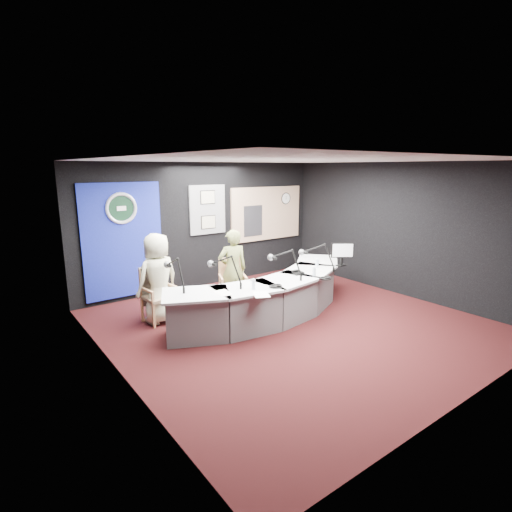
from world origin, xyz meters
TOP-DOWN VIEW (x-y plane):
  - ground at (0.00, 0.00)m, footprint 6.00×6.00m
  - ceiling at (0.00, 0.00)m, footprint 6.00×6.00m
  - wall_back at (0.00, 3.00)m, footprint 6.00×0.02m
  - wall_front at (0.00, -3.00)m, footprint 6.00×0.02m
  - wall_left at (-3.00, 0.00)m, footprint 0.02×6.00m
  - wall_right at (3.00, 0.00)m, footprint 0.02×6.00m
  - broadcast_desk at (-0.05, 0.55)m, footprint 4.50×1.90m
  - backdrop_panel at (-1.90, 2.97)m, footprint 1.60×0.05m
  - agency_seal at (-1.90, 2.93)m, footprint 0.63×0.07m
  - seal_center at (-1.90, 2.94)m, footprint 0.48×0.01m
  - pinboard at (0.05, 2.97)m, footprint 0.90×0.04m
  - framed_photo_upper at (0.05, 2.94)m, footprint 0.34×0.02m
  - framed_photo_lower at (0.05, 2.94)m, footprint 0.34×0.02m
  - booth_window_frame at (1.75, 2.97)m, footprint 2.12×0.06m
  - booth_glow at (1.75, 2.96)m, footprint 2.00×0.02m
  - equipment_rack at (1.30, 2.94)m, footprint 0.55×0.02m
  - wall_clock at (2.35, 2.94)m, footprint 0.28×0.01m
  - armchair_left at (-1.83, 1.47)m, footprint 0.53×0.53m
  - armchair_right at (-0.39, 1.29)m, footprint 0.67×0.67m
  - draped_jacket at (-1.82, 1.72)m, footprint 0.51×0.16m
  - person_man at (-1.83, 1.47)m, footprint 0.86×0.64m
  - person_woman at (-0.39, 1.29)m, footprint 0.64×0.50m
  - computer_monitor at (1.57, 0.31)m, footprint 0.37×0.28m
  - desk_phone at (0.43, 0.34)m, footprint 0.20×0.17m
  - headphones_near at (0.61, -0.17)m, footprint 0.24×0.24m
  - headphones_far at (-0.41, -0.03)m, footprint 0.24×0.24m
  - paper_stack at (-1.28, 0.22)m, footprint 0.25×0.34m
  - notepad at (-0.84, -0.20)m, footprint 0.36×0.40m
  - boom_mic_a at (-1.77, 0.88)m, footprint 0.16×0.74m
  - boom_mic_b at (-1.04, 0.52)m, footprint 0.34×0.70m
  - boom_mic_c at (0.08, 0.30)m, footprint 0.33×0.70m
  - boom_mic_d at (0.90, 0.32)m, footprint 0.48×0.62m
  - water_bottles at (0.16, 0.29)m, footprint 1.93×0.50m

SIDE VIEW (x-z plane):
  - ground at x=0.00m, z-range 0.00..0.00m
  - broadcast_desk at x=-0.05m, z-range 0.00..0.75m
  - armchair_left at x=-1.83m, z-range 0.00..0.85m
  - armchair_right at x=-0.39m, z-range 0.00..0.90m
  - draped_jacket at x=-1.82m, z-range 0.27..0.97m
  - paper_stack at x=-1.28m, z-range 0.75..0.75m
  - notepad at x=-0.84m, z-range 0.75..0.75m
  - headphones_near at x=0.61m, z-range 0.75..0.79m
  - headphones_far at x=-0.41m, z-range 0.75..0.79m
  - person_woman at x=-0.39m, z-range 0.00..1.55m
  - desk_phone at x=0.43m, z-range 0.75..0.80m
  - person_man at x=-1.83m, z-range 0.00..1.59m
  - water_bottles at x=0.16m, z-range 0.75..0.93m
  - boom_mic_a at x=-1.77m, z-range 0.75..1.35m
  - boom_mic_b at x=-1.04m, z-range 0.75..1.35m
  - boom_mic_c at x=0.08m, z-range 0.75..1.35m
  - boom_mic_d at x=0.90m, z-range 0.75..1.35m
  - computer_monitor at x=1.57m, z-range 0.92..1.22m
  - backdrop_panel at x=-1.90m, z-range 0.10..2.40m
  - wall_back at x=0.00m, z-range 0.00..2.80m
  - wall_front at x=0.00m, z-range 0.00..2.80m
  - wall_left at x=-3.00m, z-range 0.00..2.80m
  - wall_right at x=3.00m, z-range 0.00..2.80m
  - equipment_rack at x=1.30m, z-range 1.03..1.78m
  - framed_photo_lower at x=0.05m, z-range 1.33..1.60m
  - booth_window_frame at x=1.75m, z-range 0.89..2.21m
  - booth_glow at x=1.75m, z-range 0.95..2.15m
  - pinboard at x=0.05m, z-range 1.20..2.30m
  - agency_seal at x=-1.90m, z-range 1.58..2.21m
  - seal_center at x=-1.90m, z-range 1.66..2.14m
  - wall_clock at x=2.35m, z-range 1.76..2.04m
  - framed_photo_upper at x=0.05m, z-range 1.89..2.17m
  - ceiling at x=0.00m, z-range 2.79..2.81m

